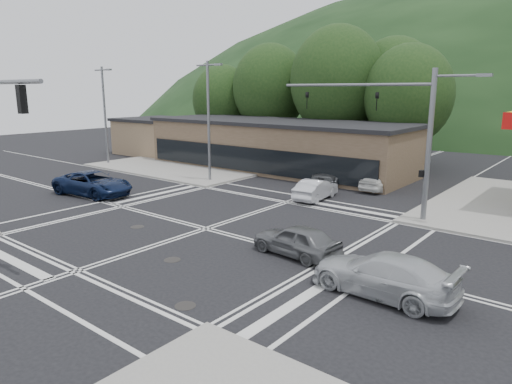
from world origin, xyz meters
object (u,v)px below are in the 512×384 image
Objects in this scene: car_grey_center at (297,240)px; car_northbound at (339,172)px; car_blue_west at (93,183)px; car_queue_b at (379,180)px; car_silver_east at (383,275)px; car_queue_a at (316,189)px.

car_northbound reaches higher than car_grey_center.
car_queue_b is (14.35, 13.54, -0.09)m from car_blue_west.
car_silver_east is at bearing 78.06° from car_grey_center.
car_queue_a is at bearing -148.16° from car_grey_center.
car_northbound is at bearing -45.75° from car_blue_west.
car_blue_west reaches higher than car_queue_b.
car_silver_east is at bearing -55.64° from car_northbound.
car_queue_a is (12.37, 8.25, -0.13)m from car_blue_west.
car_queue_b reaches higher than car_queue_a.
car_queue_a is at bearing -73.94° from car_northbound.
car_queue_a is 0.98× the size of car_queue_b.
car_grey_center is 0.99× the size of car_queue_a.
car_queue_b is 0.76× the size of car_northbound.
car_grey_center is 0.79× the size of car_silver_east.
car_silver_east is at bearing 112.10° from car_queue_b.
car_grey_center is at bearing 98.43° from car_queue_b.
car_grey_center is at bearing -66.18° from car_northbound.
car_grey_center is 4.66m from car_silver_east.
car_blue_west is 1.42× the size of car_grey_center.
car_blue_west is 1.41× the size of car_queue_a.
car_queue_a is at bearing 67.20° from car_queue_b.
car_silver_east is 0.94× the size of car_northbound.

